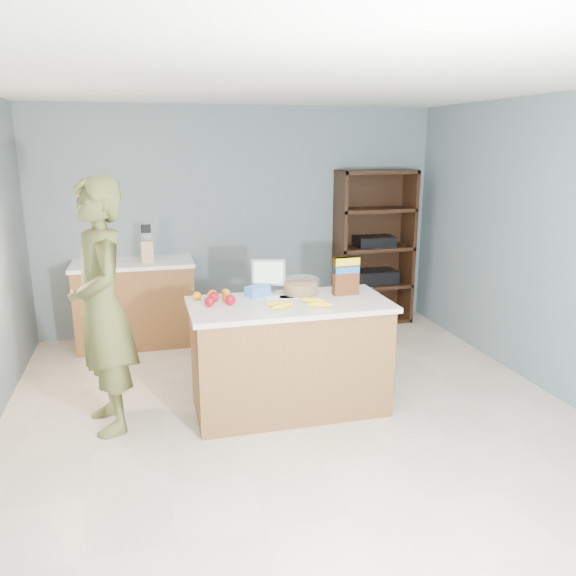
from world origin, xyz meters
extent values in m
cube|color=beige|center=(0.00, 0.00, 0.00)|extent=(4.50, 5.00, 0.02)
cube|color=slate|center=(0.00, 2.50, 1.25)|extent=(4.50, 0.02, 2.50)
cube|color=slate|center=(0.00, -2.50, 1.25)|extent=(4.50, 0.02, 2.50)
cube|color=slate|center=(2.25, 0.00, 1.25)|extent=(0.02, 5.00, 2.50)
cube|color=white|center=(0.00, 0.00, 2.50)|extent=(4.50, 5.00, 0.02)
cube|color=brown|center=(0.00, 0.30, 0.43)|extent=(1.50, 0.70, 0.86)
cube|color=silver|center=(0.00, 0.30, 0.88)|extent=(1.56, 0.76, 0.04)
cube|color=black|center=(0.00, 0.30, 0.05)|extent=(1.46, 0.66, 0.10)
cube|color=brown|center=(-1.20, 2.20, 0.43)|extent=(1.20, 0.60, 0.86)
cube|color=white|center=(-1.20, 2.20, 0.88)|extent=(1.24, 0.62, 0.04)
cube|color=black|center=(1.55, 2.48, 0.90)|extent=(0.90, 0.04, 1.80)
cube|color=black|center=(1.12, 2.30, 0.90)|extent=(0.04, 0.40, 1.80)
cube|color=black|center=(1.98, 2.30, 0.90)|extent=(0.04, 0.40, 1.80)
cube|color=black|center=(1.55, 2.30, 0.02)|extent=(0.90, 0.40, 0.04)
cube|color=black|center=(1.55, 2.30, 0.45)|extent=(0.90, 0.40, 0.04)
cube|color=black|center=(1.55, 2.30, 0.90)|extent=(0.90, 0.40, 0.04)
cube|color=black|center=(1.55, 2.30, 1.35)|extent=(0.90, 0.40, 0.04)
cube|color=black|center=(1.55, 2.30, 1.78)|extent=(0.90, 0.40, 0.04)
cube|color=black|center=(1.55, 2.30, 0.55)|extent=(0.55, 0.32, 0.16)
cube|color=black|center=(1.55, 2.30, 0.98)|extent=(0.45, 0.30, 0.12)
imported|color=brown|center=(-1.40, 0.36, 0.94)|extent=(0.62, 0.78, 1.88)
cube|color=tan|center=(-1.04, 2.15, 1.01)|extent=(0.12, 0.10, 0.22)
cylinder|color=black|center=(-1.08, 2.15, 1.17)|extent=(0.02, 0.02, 0.09)
cylinder|color=black|center=(-1.06, 2.15, 1.17)|extent=(0.02, 0.02, 0.09)
cylinder|color=black|center=(-1.04, 2.15, 1.17)|extent=(0.02, 0.02, 0.09)
cylinder|color=black|center=(-1.02, 2.15, 1.17)|extent=(0.02, 0.02, 0.09)
cylinder|color=black|center=(-1.00, 2.15, 1.17)|extent=(0.02, 0.02, 0.09)
cube|color=white|center=(-0.04, 0.44, 0.90)|extent=(0.22, 0.12, 0.00)
cube|color=white|center=(0.06, 0.43, 0.90)|extent=(0.24, 0.16, 0.00)
ellipsoid|color=yellow|center=(-0.12, 0.20, 0.92)|extent=(0.20, 0.05, 0.04)
ellipsoid|color=yellow|center=(-0.09, 0.14, 0.92)|extent=(0.20, 0.11, 0.04)
ellipsoid|color=yellow|center=(0.17, 0.22, 0.92)|extent=(0.19, 0.14, 0.04)
ellipsoid|color=yellow|center=(0.18, 0.10, 0.92)|extent=(0.20, 0.10, 0.04)
sphere|color=maroon|center=(-0.57, 0.45, 0.94)|extent=(0.08, 0.08, 0.08)
sphere|color=maroon|center=(-0.46, 0.33, 0.94)|extent=(0.08, 0.08, 0.08)
sphere|color=maroon|center=(-0.62, 0.32, 0.94)|extent=(0.08, 0.08, 0.08)
sphere|color=orange|center=(-0.59, 0.46, 0.93)|extent=(0.07, 0.07, 0.07)
sphere|color=orange|center=(-0.56, 0.56, 0.93)|extent=(0.07, 0.07, 0.07)
sphere|color=orange|center=(-0.47, 0.44, 0.93)|extent=(0.07, 0.07, 0.07)
sphere|color=orange|center=(-0.46, 0.56, 0.93)|extent=(0.07, 0.07, 0.07)
sphere|color=orange|center=(-0.69, 0.53, 0.93)|extent=(0.07, 0.07, 0.07)
sphere|color=orange|center=(-0.58, 0.53, 0.93)|extent=(0.07, 0.07, 0.07)
cube|color=blue|center=(-0.21, 0.54, 0.94)|extent=(0.21, 0.18, 0.08)
cylinder|color=#267219|center=(0.15, 0.52, 0.95)|extent=(0.27, 0.27, 0.09)
cylinder|color=white|center=(0.15, 0.52, 0.97)|extent=(0.30, 0.30, 0.13)
cylinder|color=silver|center=(-0.09, 0.62, 0.91)|extent=(0.12, 0.12, 0.01)
cylinder|color=silver|center=(-0.09, 0.62, 0.94)|extent=(0.02, 0.02, 0.05)
cube|color=silver|center=(-0.09, 0.62, 1.07)|extent=(0.28, 0.12, 0.22)
cube|color=yellow|center=(-0.10, 0.60, 1.07)|extent=(0.23, 0.08, 0.18)
cube|color=#592B14|center=(0.50, 0.40, 1.05)|extent=(0.21, 0.08, 0.31)
cube|color=yellow|center=(0.50, 0.40, 1.18)|extent=(0.21, 0.09, 0.06)
cube|color=blue|center=(0.50, 0.40, 1.11)|extent=(0.21, 0.09, 0.05)
camera|label=1|loc=(-1.06, -3.76, 2.10)|focal=35.00mm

